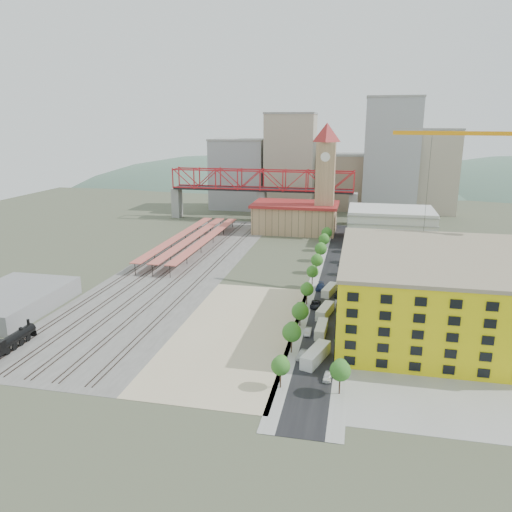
% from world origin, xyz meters
% --- Properties ---
extents(ground, '(400.00, 400.00, 0.00)m').
position_xyz_m(ground, '(0.00, 0.00, 0.00)').
color(ground, '#474C38').
rests_on(ground, ground).
extents(ballast_strip, '(36.00, 165.00, 0.06)m').
position_xyz_m(ballast_strip, '(-36.00, 17.50, 0.03)').
color(ballast_strip, '#605E59').
rests_on(ballast_strip, ground).
extents(dirt_lot, '(28.00, 67.00, 0.06)m').
position_xyz_m(dirt_lot, '(-4.00, -31.50, 0.03)').
color(dirt_lot, tan).
rests_on(dirt_lot, ground).
extents(street_asphalt, '(12.00, 170.00, 0.06)m').
position_xyz_m(street_asphalt, '(16.00, 15.00, 0.03)').
color(street_asphalt, black).
rests_on(street_asphalt, ground).
extents(sidewalk_west, '(3.00, 170.00, 0.04)m').
position_xyz_m(sidewalk_west, '(10.50, 15.00, 0.02)').
color(sidewalk_west, gray).
rests_on(sidewalk_west, ground).
extents(sidewalk_east, '(3.00, 170.00, 0.04)m').
position_xyz_m(sidewalk_east, '(21.50, 15.00, 0.02)').
color(sidewalk_east, gray).
rests_on(sidewalk_east, ground).
extents(construction_pad, '(50.00, 90.00, 0.06)m').
position_xyz_m(construction_pad, '(45.00, -20.00, 0.03)').
color(construction_pad, gray).
rests_on(construction_pad, ground).
extents(rail_tracks, '(26.56, 160.00, 0.18)m').
position_xyz_m(rail_tracks, '(-37.80, 17.50, 0.15)').
color(rail_tracks, '#382B23').
rests_on(rail_tracks, ground).
extents(platform_canopies, '(16.00, 80.00, 4.12)m').
position_xyz_m(platform_canopies, '(-41.00, 45.00, 3.99)').
color(platform_canopies, '#C6664C').
rests_on(platform_canopies, ground).
extents(station_hall, '(38.00, 24.00, 13.10)m').
position_xyz_m(station_hall, '(-5.00, 82.00, 6.67)').
color(station_hall, tan).
rests_on(station_hall, ground).
extents(clock_tower, '(12.00, 12.00, 52.00)m').
position_xyz_m(clock_tower, '(8.00, 79.99, 28.70)').
color(clock_tower, tan).
rests_on(clock_tower, ground).
extents(parking_garage, '(34.00, 26.00, 14.00)m').
position_xyz_m(parking_garage, '(36.00, 70.00, 7.00)').
color(parking_garage, silver).
rests_on(parking_garage, ground).
extents(truss_bridge, '(94.00, 9.60, 25.60)m').
position_xyz_m(truss_bridge, '(-25.00, 105.00, 18.86)').
color(truss_bridge, gray).
rests_on(truss_bridge, ground).
extents(construction_building, '(44.60, 50.60, 18.80)m').
position_xyz_m(construction_building, '(42.00, -20.00, 9.41)').
color(construction_building, yellow).
rests_on(construction_building, ground).
extents(warehouse, '(22.00, 32.00, 5.00)m').
position_xyz_m(warehouse, '(-66.00, -30.00, 2.50)').
color(warehouse, gray).
rests_on(warehouse, ground).
extents(street_trees, '(15.40, 124.40, 8.00)m').
position_xyz_m(street_trees, '(16.00, 5.00, 0.00)').
color(street_trees, '#25641E').
rests_on(street_trees, ground).
extents(skyline, '(133.00, 46.00, 60.00)m').
position_xyz_m(skyline, '(7.47, 142.31, 22.81)').
color(skyline, '#9EA0A3').
rests_on(skyline, ground).
extents(distant_hills, '(647.00, 264.00, 227.00)m').
position_xyz_m(distant_hills, '(45.28, 260.00, -79.54)').
color(distant_hills, '#4C6B59').
rests_on(distant_hills, ground).
extents(locomotive, '(2.58, 19.94, 4.99)m').
position_xyz_m(locomotive, '(-50.00, -52.50, 1.86)').
color(locomotive, black).
rests_on(locomotive, ground).
extents(site_trailer_a, '(5.64, 10.79, 2.86)m').
position_xyz_m(site_trailer_a, '(16.00, -42.98, 1.43)').
color(site_trailer_a, silver).
rests_on(site_trailer_a, ground).
extents(site_trailer_b, '(2.60, 8.91, 2.42)m').
position_xyz_m(site_trailer_b, '(16.00, -28.68, 1.21)').
color(site_trailer_b, silver).
rests_on(site_trailer_b, ground).
extents(site_trailer_c, '(4.26, 9.71, 2.58)m').
position_xyz_m(site_trailer_c, '(16.00, -17.05, 1.29)').
color(site_trailer_c, silver).
rests_on(site_trailer_c, ground).
extents(site_trailer_d, '(4.21, 9.17, 2.43)m').
position_xyz_m(site_trailer_d, '(16.00, -0.07, 1.21)').
color(site_trailer_d, silver).
rests_on(site_trailer_d, ground).
extents(car_0, '(2.43, 4.68, 1.52)m').
position_xyz_m(car_0, '(13.00, -42.17, 0.76)').
color(car_0, white).
rests_on(car_0, ground).
extents(car_1, '(1.53, 4.34, 1.43)m').
position_xyz_m(car_1, '(13.00, -29.69, 0.71)').
color(car_1, '#A2A2A7').
rests_on(car_1, ground).
extents(car_2, '(2.67, 5.54, 1.52)m').
position_xyz_m(car_2, '(13.00, -11.52, 0.76)').
color(car_2, black).
rests_on(car_2, ground).
extents(car_3, '(2.52, 5.60, 1.59)m').
position_xyz_m(car_3, '(13.00, 3.61, 0.80)').
color(car_3, navy).
rests_on(car_3, ground).
extents(car_4, '(1.79, 4.00, 1.33)m').
position_xyz_m(car_4, '(19.00, -50.23, 0.67)').
color(car_4, white).
rests_on(car_4, ground).
extents(car_5, '(1.77, 4.84, 1.58)m').
position_xyz_m(car_5, '(19.00, -9.82, 0.79)').
color(car_5, gray).
rests_on(car_5, ground).
extents(car_6, '(2.81, 5.41, 1.46)m').
position_xyz_m(car_6, '(19.00, -2.05, 0.73)').
color(car_6, black).
rests_on(car_6, ground).
extents(car_7, '(2.37, 5.57, 1.60)m').
position_xyz_m(car_7, '(19.00, 30.22, 0.80)').
color(car_7, navy).
rests_on(car_7, ground).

